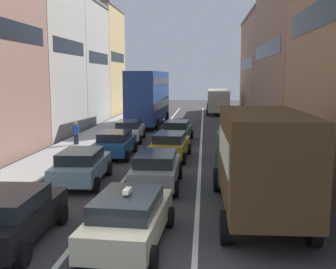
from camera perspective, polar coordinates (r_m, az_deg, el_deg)
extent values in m
cube|color=#A4A4A4|center=(30.73, -11.18, -0.54)|extent=(2.60, 64.00, 0.14)
cube|color=silver|center=(29.73, -1.89, -0.80)|extent=(0.16, 60.00, 0.01)
cube|color=silver|center=(29.52, 4.68, -0.89)|extent=(0.16, 60.00, 0.01)
cube|color=black|center=(24.76, -20.27, 13.36)|extent=(0.02, 7.04, 1.10)
cube|color=#B2ADA3|center=(34.14, -19.23, 10.42)|extent=(7.00, 8.70, 12.49)
cube|color=black|center=(32.90, -13.57, 11.84)|extent=(0.02, 7.04, 1.10)
cube|color=#B2ADA3|center=(42.31, -14.25, 9.52)|extent=(7.00, 8.70, 11.62)
cube|color=black|center=(41.31, -9.60, 10.50)|extent=(0.02, 7.04, 1.10)
cube|color=#66605B|center=(42.89, -14.55, 17.50)|extent=(7.20, 8.70, 0.30)
cube|color=tan|center=(50.71, -10.94, 9.83)|extent=(7.00, 8.70, 12.44)
cube|color=black|center=(49.89, -7.01, 10.66)|extent=(0.02, 7.04, 1.10)
cube|color=#66605B|center=(51.30, -11.15, 16.96)|extent=(7.20, 8.70, 0.30)
cube|color=#936B5B|center=(46.51, 15.22, 8.86)|extent=(7.00, 14.57, 10.83)
cube|color=black|center=(46.05, 10.87, 9.68)|extent=(0.02, 11.73, 1.10)
cube|color=#66605B|center=(46.93, 15.48, 15.66)|extent=(7.20, 14.57, 0.30)
cube|color=#936B5B|center=(32.18, 19.84, 10.05)|extent=(7.00, 14.57, 11.93)
cube|color=black|center=(31.52, 13.58, 11.44)|extent=(0.02, 11.73, 1.10)
cube|color=black|center=(17.25, 20.98, 15.88)|extent=(0.02, 11.73, 1.10)
cube|color=#1E5933|center=(16.61, 11.12, -3.17)|extent=(2.44, 2.44, 1.90)
cube|color=black|center=(17.73, 10.69, -1.20)|extent=(2.02, 0.06, 0.70)
cube|color=#51381E|center=(12.81, 13.20, -3.19)|extent=(2.48, 5.48, 2.80)
cube|color=white|center=(12.63, 7.79, -1.92)|extent=(0.09, 4.48, 0.90)
cylinder|color=black|center=(16.80, 6.91, -6.27)|extent=(0.31, 0.96, 0.96)
cylinder|color=black|center=(17.08, 15.02, -6.26)|extent=(0.31, 0.96, 0.96)
cylinder|color=black|center=(11.77, 8.11, -12.71)|extent=(0.31, 0.96, 0.96)
cylinder|color=black|center=(12.17, 19.73, -12.40)|extent=(0.31, 0.96, 0.96)
cube|color=beige|center=(11.58, -5.43, -12.00)|extent=(2.05, 4.40, 0.70)
cube|color=#1E2328|center=(11.22, -5.71, -9.66)|extent=(1.72, 2.50, 0.52)
cube|color=#F2EACC|center=(11.11, -5.74, -7.85)|extent=(0.19, 0.45, 0.12)
cylinder|color=black|center=(13.26, -7.80, -11.00)|extent=(0.26, 0.65, 0.64)
cylinder|color=black|center=(12.89, 0.24, -11.50)|extent=(0.26, 0.65, 0.64)
cylinder|color=black|center=(10.68, -12.35, -15.99)|extent=(0.26, 0.65, 0.64)
cylinder|color=black|center=(10.22, -2.21, -16.97)|extent=(0.26, 0.65, 0.64)
cube|color=black|center=(12.47, -20.95, -11.03)|extent=(1.89, 4.34, 0.70)
cube|color=#1E2328|center=(12.13, -21.48, -8.83)|extent=(1.63, 2.44, 0.52)
cylinder|color=black|center=(14.21, -21.79, -10.20)|extent=(0.23, 0.64, 0.64)
cylinder|color=black|center=(13.53, -14.63, -10.79)|extent=(0.23, 0.64, 0.64)
cylinder|color=black|center=(11.00, -19.64, -15.57)|extent=(0.23, 0.64, 0.64)
cube|color=gray|center=(17.30, -1.66, -5.15)|extent=(1.84, 4.32, 0.70)
cube|color=#1E2328|center=(16.98, -1.74, -3.46)|extent=(1.60, 2.42, 0.52)
cylinder|color=black|center=(18.90, -3.95, -5.09)|extent=(0.23, 0.64, 0.64)
cylinder|color=black|center=(18.72, 1.65, -5.21)|extent=(0.23, 0.64, 0.64)
cylinder|color=black|center=(16.11, -5.51, -7.47)|extent=(0.23, 0.64, 0.64)
cylinder|color=black|center=(15.90, 1.09, -7.65)|extent=(0.23, 0.64, 0.64)
cube|color=#759EB7|center=(18.25, -11.97, -4.61)|extent=(2.01, 4.38, 0.70)
cube|color=#1E2328|center=(17.95, -12.18, -3.01)|extent=(1.70, 2.48, 0.52)
cylinder|color=black|center=(19.94, -13.48, -4.60)|extent=(0.25, 0.65, 0.64)
cylinder|color=black|center=(19.52, -8.26, -4.73)|extent=(0.25, 0.65, 0.64)
cylinder|color=black|center=(17.23, -16.12, -6.73)|extent=(0.25, 0.65, 0.64)
cylinder|color=black|center=(16.75, -10.09, -6.96)|extent=(0.25, 0.65, 0.64)
cube|color=#B29319|center=(23.10, 0.34, -1.74)|extent=(2.06, 4.40, 0.70)
cube|color=#1E2328|center=(22.81, 0.26, -0.44)|extent=(1.73, 2.50, 0.52)
cylinder|color=black|center=(24.73, -1.28, -1.91)|extent=(0.26, 0.65, 0.64)
cylinder|color=black|center=(24.48, 2.96, -2.02)|extent=(0.26, 0.65, 0.64)
cylinder|color=black|center=(21.90, -2.61, -3.24)|extent=(0.26, 0.65, 0.64)
cylinder|color=black|center=(21.62, 2.19, -3.38)|extent=(0.26, 0.65, 0.64)
cube|color=#194C8C|center=(23.85, -7.35, -1.50)|extent=(1.85, 4.32, 0.70)
cube|color=#1E2328|center=(23.57, -7.48, -0.24)|extent=(1.61, 2.43, 0.52)
cylinder|color=black|center=(25.51, -8.69, -1.69)|extent=(0.23, 0.64, 0.64)
cylinder|color=black|center=(25.16, -4.61, -1.76)|extent=(0.23, 0.64, 0.64)
cylinder|color=black|center=(22.72, -10.36, -2.95)|extent=(0.23, 0.64, 0.64)
cylinder|color=black|center=(22.32, -5.78, -3.05)|extent=(0.23, 0.64, 0.64)
cube|color=#19592D|center=(29.18, 1.29, 0.35)|extent=(2.02, 4.39, 0.70)
cube|color=#1E2328|center=(28.91, 1.25, 1.39)|extent=(1.71, 2.49, 0.52)
cylinder|color=black|center=(30.78, -0.09, 0.10)|extent=(0.25, 0.65, 0.64)
cylinder|color=black|center=(30.58, 3.33, 0.03)|extent=(0.25, 0.65, 0.64)
cylinder|color=black|center=(27.92, -0.94, -0.74)|extent=(0.25, 0.65, 0.64)
cylinder|color=black|center=(27.70, 2.82, -0.82)|extent=(0.25, 0.65, 0.64)
cube|color=silver|center=(29.47, -5.43, 0.39)|extent=(2.03, 4.39, 0.70)
cube|color=#1E2328|center=(29.20, -5.50, 1.42)|extent=(1.71, 2.49, 0.52)
cylinder|color=black|center=(31.08, -6.76, 0.12)|extent=(0.25, 0.65, 0.64)
cylinder|color=black|center=(30.86, -3.38, 0.11)|extent=(0.25, 0.65, 0.64)
cylinder|color=black|center=(28.23, -7.66, -0.71)|extent=(0.25, 0.65, 0.64)
cylinder|color=black|center=(27.98, -3.94, -0.74)|extent=(0.25, 0.65, 0.64)
cube|color=beige|center=(21.02, 9.53, -2.86)|extent=(1.92, 4.35, 0.70)
cube|color=#1E2328|center=(20.73, 9.60, -1.44)|extent=(1.65, 2.45, 0.52)
cylinder|color=black|center=(22.50, 7.00, -2.98)|extent=(0.24, 0.65, 0.64)
cylinder|color=black|center=(22.58, 11.68, -3.05)|extent=(0.24, 0.65, 0.64)
cylinder|color=black|center=(19.64, 7.02, -4.63)|extent=(0.24, 0.65, 0.64)
cylinder|color=black|center=(19.74, 12.39, -4.70)|extent=(0.24, 0.65, 0.64)
cube|color=navy|center=(38.34, -2.71, 3.77)|extent=(2.84, 10.58, 2.40)
cube|color=black|center=(38.31, -2.71, 4.31)|extent=(2.85, 9.95, 0.70)
cube|color=navy|center=(38.23, -2.73, 7.18)|extent=(2.84, 10.58, 2.16)
cube|color=black|center=(38.23, -2.73, 7.54)|extent=(2.85, 9.95, 0.64)
cylinder|color=black|center=(42.37, -3.50, 2.56)|extent=(0.33, 1.01, 1.00)
cylinder|color=black|center=(41.99, -0.14, 2.53)|extent=(0.33, 1.01, 1.00)
cylinder|color=black|center=(35.62, -5.53, 1.46)|extent=(0.33, 1.01, 1.00)
cylinder|color=black|center=(35.17, -1.55, 1.41)|extent=(0.33, 1.01, 1.00)
cube|color=#BFB793|center=(51.65, 7.01, 4.87)|extent=(2.61, 10.53, 2.40)
cube|color=black|center=(51.63, 7.02, 5.27)|extent=(2.63, 9.90, 0.70)
cylinder|color=black|center=(55.49, 5.61, 3.87)|extent=(0.31, 1.00, 1.00)
cylinder|color=black|center=(55.54, 8.20, 3.83)|extent=(0.31, 1.00, 1.00)
cylinder|color=black|center=(48.58, 5.59, 3.26)|extent=(0.31, 1.00, 1.00)
cylinder|color=black|center=(48.64, 8.54, 3.22)|extent=(0.31, 1.00, 1.00)
cylinder|color=#262D47|center=(27.81, -12.57, -0.78)|extent=(0.16, 0.16, 0.82)
cylinder|color=#262D47|center=(27.75, -12.91, -0.81)|extent=(0.16, 0.16, 0.82)
cylinder|color=#2659B2|center=(27.68, -12.79, 0.65)|extent=(0.34, 0.34, 0.60)
sphere|color=tan|center=(27.63, -12.81, 1.52)|extent=(0.24, 0.24, 0.24)
cylinder|color=#2659B2|center=(27.75, -12.36, 0.75)|extent=(0.10, 0.10, 0.55)
cylinder|color=#2659B2|center=(27.60, -13.21, 0.68)|extent=(0.10, 0.10, 0.55)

